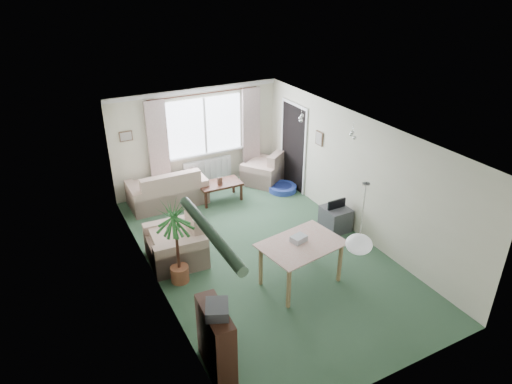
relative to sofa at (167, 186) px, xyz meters
name	(u,v)px	position (x,y,z in m)	size (l,w,h in m)	color
ground	(263,253)	(0.95, -2.75, -0.42)	(6.50, 6.50, 0.00)	#2F4F37
window	(205,126)	(1.15, 0.48, 1.08)	(1.80, 0.03, 1.30)	white
curtain_rod	(204,94)	(1.15, 0.40, 1.85)	(2.60, 0.03, 0.03)	black
curtain_left	(158,145)	(0.00, 0.38, 0.85)	(0.45, 0.08, 2.00)	beige
curtain_right	(251,129)	(2.30, 0.38, 0.85)	(0.45, 0.08, 2.00)	beige
radiator	(208,170)	(1.15, 0.44, -0.02)	(1.20, 0.10, 0.55)	white
doorway	(293,147)	(2.94, -0.55, 0.58)	(0.03, 0.95, 2.00)	black
pendant_lamp	(359,244)	(1.15, -5.05, 1.06)	(0.36, 0.36, 0.36)	white
tinsel_garland	(210,232)	(-0.97, -5.05, 1.86)	(1.60, 1.60, 0.12)	#196626
bauble_cluster_a	(301,116)	(2.25, -1.85, 1.80)	(0.20, 0.20, 0.20)	silver
bauble_cluster_b	(353,132)	(2.55, -3.05, 1.80)	(0.20, 0.20, 0.20)	silver
wall_picture_back	(126,136)	(-0.65, 0.48, 1.13)	(0.28, 0.03, 0.22)	brown
wall_picture_right	(319,138)	(2.93, -1.55, 1.13)	(0.03, 0.24, 0.30)	brown
sofa	(167,186)	(0.00, 0.00, 0.00)	(1.67, 0.89, 0.84)	beige
armchair_corner	(263,167)	(2.43, -0.02, -0.02)	(0.89, 0.85, 0.80)	beige
armchair_left	(175,239)	(-0.55, -2.20, 0.03)	(1.01, 0.96, 0.90)	tan
coffee_table	(220,191)	(1.10, -0.41, -0.20)	(0.96, 0.53, 0.43)	black
photo_frame	(220,181)	(1.08, -0.47, 0.09)	(0.12, 0.02, 0.16)	brown
bookshelf	(216,341)	(-0.89, -4.85, 0.08)	(0.27, 0.82, 1.00)	black
hifi_box	(217,309)	(-0.88, -4.91, 0.65)	(0.28, 0.35, 0.14)	#3E3E43
houseplant	(177,243)	(-0.70, -2.81, 0.36)	(0.66, 0.66, 1.55)	#1C532D
dining_table	(301,264)	(1.08, -3.80, -0.04)	(1.22, 0.82, 0.76)	#9F8B56
gift_box	(299,239)	(1.07, -3.72, 0.41)	(0.25, 0.18, 0.12)	silver
tv_cube	(335,219)	(2.65, -2.66, -0.18)	(0.48, 0.53, 0.48)	#3B3B40
pet_bed	(283,188)	(2.60, -0.66, -0.35)	(0.66, 0.66, 0.13)	#214C98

